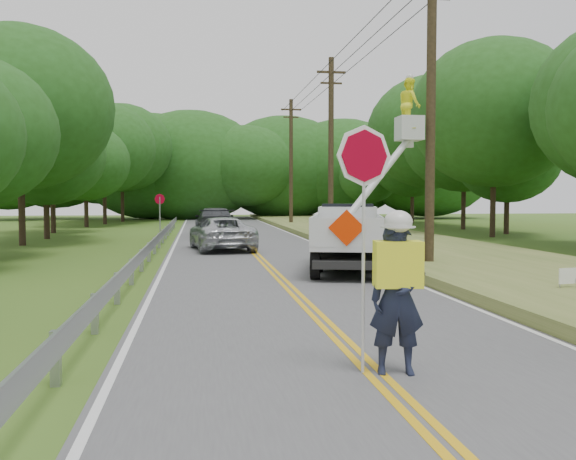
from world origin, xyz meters
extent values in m
plane|color=#435D1A|center=(0.00, 0.00, 0.00)|extent=(140.00, 140.00, 0.00)
cube|color=#4E4D50|center=(0.00, 14.00, 0.01)|extent=(7.20, 96.00, 0.02)
cube|color=gold|center=(-0.10, 14.00, 0.02)|extent=(0.12, 96.00, 0.00)
cube|color=gold|center=(0.10, 14.00, 0.02)|extent=(0.12, 96.00, 0.00)
cube|color=silver|center=(-3.45, 14.00, 0.02)|extent=(0.12, 96.00, 0.00)
cube|color=silver|center=(3.45, 14.00, 0.02)|extent=(0.12, 96.00, 0.00)
cube|color=#92949A|center=(-4.10, -2.00, 0.35)|extent=(0.12, 0.14, 0.70)
cube|color=#92949A|center=(-4.10, 1.00, 0.35)|extent=(0.12, 0.14, 0.70)
cube|color=#92949A|center=(-4.10, 4.00, 0.35)|extent=(0.12, 0.14, 0.70)
cube|color=#92949A|center=(-4.10, 7.00, 0.35)|extent=(0.12, 0.14, 0.70)
cube|color=#92949A|center=(-4.10, 10.00, 0.35)|extent=(0.12, 0.14, 0.70)
cube|color=#92949A|center=(-4.10, 13.00, 0.35)|extent=(0.12, 0.14, 0.70)
cube|color=#92949A|center=(-4.10, 16.00, 0.35)|extent=(0.12, 0.14, 0.70)
cube|color=#92949A|center=(-4.10, 19.00, 0.35)|extent=(0.12, 0.14, 0.70)
cube|color=#92949A|center=(-4.10, 22.00, 0.35)|extent=(0.12, 0.14, 0.70)
cube|color=#92949A|center=(-4.10, 25.00, 0.35)|extent=(0.12, 0.14, 0.70)
cube|color=#92949A|center=(-4.10, 28.00, 0.35)|extent=(0.12, 0.14, 0.70)
cube|color=#92949A|center=(-4.10, 31.00, 0.35)|extent=(0.12, 0.14, 0.70)
cube|color=#92949A|center=(-4.10, 34.00, 0.35)|extent=(0.12, 0.14, 0.70)
cube|color=#92949A|center=(-4.10, 37.00, 0.35)|extent=(0.12, 0.14, 0.70)
cube|color=#92949A|center=(-4.00, 15.00, 0.60)|extent=(0.05, 48.00, 0.34)
cylinder|color=black|center=(5.00, 9.00, 5.00)|extent=(0.30, 0.30, 10.00)
cylinder|color=black|center=(5.00, 24.00, 5.00)|extent=(0.30, 0.30, 10.00)
cube|color=black|center=(5.00, 24.00, 9.20)|extent=(1.60, 0.12, 0.12)
cube|color=black|center=(5.00, 24.00, 8.60)|extent=(1.20, 0.10, 0.10)
cylinder|color=black|center=(5.00, 39.00, 5.00)|extent=(0.30, 0.30, 10.00)
cube|color=black|center=(5.00, 39.00, 9.20)|extent=(1.60, 0.12, 0.12)
cube|color=black|center=(5.00, 39.00, 8.60)|extent=(1.20, 0.10, 0.10)
cylinder|color=black|center=(4.30, 17.50, 9.10)|extent=(0.03, 43.00, 0.03)
cylinder|color=black|center=(5.00, 17.50, 9.10)|extent=(0.03, 43.00, 0.03)
cylinder|color=black|center=(5.70, 17.50, 9.10)|extent=(0.03, 43.00, 0.03)
cube|color=#55662D|center=(7.10, 14.00, 0.15)|extent=(7.00, 96.00, 0.30)
cylinder|color=#332319|center=(-10.72, 21.49, 1.91)|extent=(0.32, 0.32, 3.82)
ellipsoid|color=#204B16|center=(-10.72, 21.49, 6.59)|extent=(8.92, 8.92, 7.85)
cylinder|color=#332319|center=(-10.64, 26.07, 1.34)|extent=(0.32, 0.32, 2.69)
ellipsoid|color=#204B16|center=(-10.64, 26.07, 4.63)|extent=(6.27, 6.27, 5.52)
cylinder|color=#332319|center=(-11.54, 31.75, 1.46)|extent=(0.32, 0.32, 2.91)
ellipsoid|color=#204B16|center=(-11.54, 31.75, 5.01)|extent=(6.79, 6.79, 5.98)
cylinder|color=#332319|center=(-10.81, 39.51, 1.44)|extent=(0.32, 0.32, 2.88)
ellipsoid|color=#204B16|center=(-10.81, 39.51, 4.97)|extent=(6.73, 6.73, 5.92)
cylinder|color=#332319|center=(-10.13, 44.35, 1.86)|extent=(0.32, 0.32, 3.71)
ellipsoid|color=#204B16|center=(-10.13, 44.35, 6.39)|extent=(8.66, 8.66, 7.62)
cylinder|color=#332319|center=(-9.26, 49.47, 1.98)|extent=(0.32, 0.32, 3.97)
ellipsoid|color=#204B16|center=(-9.26, 49.47, 6.83)|extent=(9.25, 9.25, 8.14)
cylinder|color=#332319|center=(14.60, 24.04, 2.07)|extent=(0.32, 0.32, 4.15)
ellipsoid|color=#204B16|center=(14.60, 24.04, 7.14)|extent=(9.67, 9.67, 8.51)
cylinder|color=#332319|center=(16.82, 26.65, 1.41)|extent=(0.32, 0.32, 2.82)
ellipsoid|color=#204B16|center=(16.82, 26.65, 4.86)|extent=(6.59, 6.59, 5.80)
cylinder|color=#332319|center=(16.43, 32.22, 1.92)|extent=(0.32, 0.32, 3.84)
ellipsoid|color=#204B16|center=(16.43, 32.22, 6.61)|extent=(8.96, 8.96, 7.89)
cylinder|color=#332319|center=(15.67, 36.63, 2.13)|extent=(0.32, 0.32, 4.27)
ellipsoid|color=#204B16|center=(15.67, 36.63, 7.35)|extent=(9.96, 9.96, 8.77)
cylinder|color=#332319|center=(16.43, 42.99, 1.65)|extent=(0.32, 0.32, 3.30)
ellipsoid|color=#204B16|center=(16.43, 42.99, 5.68)|extent=(7.69, 7.69, 6.77)
cylinder|color=#332319|center=(13.82, 47.77, 1.23)|extent=(0.32, 0.32, 2.46)
ellipsoid|color=#204B16|center=(13.82, 47.77, 4.23)|extent=(5.74, 5.74, 5.05)
ellipsoid|color=#204B16|center=(-21.00, 55.26, 5.50)|extent=(11.98, 8.99, 8.99)
ellipsoid|color=#204B16|center=(-17.04, 57.94, 5.50)|extent=(11.70, 8.78, 8.78)
ellipsoid|color=#204B16|center=(-12.14, 57.28, 5.50)|extent=(10.61, 7.96, 7.96)
ellipsoid|color=#204B16|center=(-7.32, 56.41, 5.50)|extent=(14.66, 11.00, 11.00)
ellipsoid|color=#204B16|center=(-2.99, 56.15, 5.50)|extent=(15.55, 11.67, 11.67)
ellipsoid|color=#204B16|center=(2.46, 54.40, 5.50)|extent=(11.13, 8.35, 8.35)
ellipsoid|color=#204B16|center=(7.06, 57.79, 5.50)|extent=(15.06, 11.30, 11.30)
ellipsoid|color=#204B16|center=(13.51, 56.98, 5.50)|extent=(14.22, 10.67, 10.67)
ellipsoid|color=#204B16|center=(17.44, 56.09, 5.50)|extent=(10.81, 8.11, 8.11)
ellipsoid|color=#204B16|center=(22.13, 54.07, 5.50)|extent=(14.26, 10.70, 10.70)
imported|color=#191E33|center=(0.29, -2.15, 1.03)|extent=(0.79, 0.57, 2.02)
cube|color=yellow|center=(0.29, -2.15, 1.49)|extent=(0.66, 0.45, 0.61)
ellipsoid|color=silver|center=(0.29, -2.15, 2.05)|extent=(0.38, 0.38, 0.30)
cylinder|color=#B7B7B7|center=(-0.15, -2.05, 1.43)|extent=(0.04, 0.04, 2.82)
cylinder|color=#960019|center=(-0.15, -2.05, 2.91)|extent=(0.79, 0.24, 0.81)
cylinder|color=black|center=(0.97, 7.28, 0.44)|extent=(0.46, 0.89, 0.85)
cylinder|color=black|center=(2.69, 6.86, 0.44)|extent=(0.46, 0.89, 0.85)
cylinder|color=black|center=(1.40, 9.00, 0.44)|extent=(0.46, 0.89, 0.85)
cylinder|color=black|center=(3.11, 8.57, 0.44)|extent=(0.46, 0.89, 0.85)
cylinder|color=black|center=(1.93, 11.15, 0.44)|extent=(0.46, 0.89, 0.85)
cylinder|color=black|center=(3.65, 10.72, 0.44)|extent=(0.46, 0.89, 0.85)
cube|color=black|center=(2.32, 9.04, 0.51)|extent=(3.17, 5.94, 0.22)
cube|color=silver|center=(2.17, 8.44, 0.95)|extent=(2.96, 4.44, 0.19)
cube|color=silver|center=(1.20, 8.68, 1.39)|extent=(1.03, 3.96, 0.80)
cube|color=silver|center=(3.14, 8.20, 1.39)|extent=(1.03, 3.96, 0.80)
cube|color=silver|center=(1.68, 6.49, 1.39)|extent=(1.99, 0.54, 0.80)
cube|color=silver|center=(2.89, 11.36, 1.21)|extent=(2.34, 2.11, 1.59)
cube|color=black|center=(2.94, 11.53, 1.79)|extent=(1.99, 1.54, 0.66)
cube|color=silver|center=(1.93, 7.50, 1.39)|extent=(0.96, 0.96, 0.71)
cube|color=silver|center=(4.30, 9.00, 4.51)|extent=(0.75, 0.75, 0.75)
imported|color=yellow|center=(4.30, 9.00, 5.26)|extent=(0.62, 0.80, 1.65)
cube|color=#E82C00|center=(1.67, 6.43, 1.52)|extent=(0.98, 0.28, 1.00)
imported|color=#B7BBC0|center=(-1.31, 17.45, 0.74)|extent=(3.02, 5.46, 1.45)
imported|color=#3C3F44|center=(-1.33, 27.67, 0.85)|extent=(2.40, 5.76, 1.66)
cylinder|color=#92949A|center=(-4.21, 21.67, 1.17)|extent=(0.06, 0.06, 2.34)
cylinder|color=#960019|center=(-4.21, 21.67, 2.23)|extent=(0.50, 0.22, 0.53)
cube|color=white|center=(6.04, 3.04, 0.56)|extent=(0.51, 0.12, 0.36)
cylinder|color=#92949A|center=(5.84, 3.04, 0.26)|extent=(0.02, 0.02, 0.51)
cylinder|color=#92949A|center=(6.25, 3.04, 0.26)|extent=(0.02, 0.02, 0.51)
camera|label=1|loc=(-2.31, -10.06, 2.38)|focal=38.95mm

